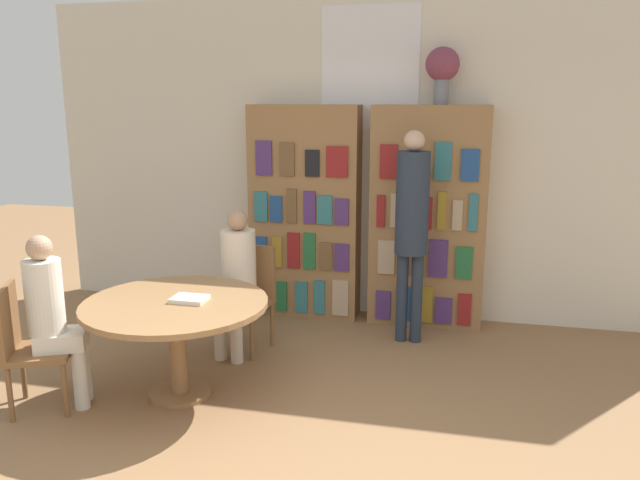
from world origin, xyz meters
TOP-DOWN VIEW (x-y plane):
  - wall_back at (0.00, 3.26)m, footprint 6.40×0.07m
  - bookshelf_left at (-0.58, 3.07)m, footprint 1.04×0.34m
  - bookshelf_right at (0.58, 3.07)m, footprint 1.04×0.34m
  - flower_vase at (0.66, 3.07)m, footprint 0.30×0.30m
  - reading_table at (-1.02, 1.17)m, footprint 1.29×1.29m
  - chair_near_camera at (-1.91, 0.75)m, footprint 0.53×0.53m
  - chair_left_side at (-0.83, 2.13)m, footprint 0.47×0.47m
  - seated_reader_left at (-0.87, 1.96)m, footprint 0.34×0.40m
  - seated_reader_right at (-1.75, 0.83)m, footprint 0.39×0.36m
  - librarian_standing at (0.48, 2.57)m, footprint 0.28×0.55m
  - open_book_on_table at (-0.93, 1.19)m, footprint 0.24×0.18m

SIDE VIEW (x-z plane):
  - chair_near_camera at x=-1.91m, z-range 0.05..0.92m
  - chair_left_side at x=-0.83m, z-range 0.05..0.92m
  - reading_table at x=-1.02m, z-range 0.25..0.95m
  - seated_reader_right at x=-1.75m, z-range 0.07..1.28m
  - seated_reader_left at x=-0.87m, z-range 0.08..1.29m
  - open_book_on_table at x=-0.93m, z-range 0.70..0.73m
  - bookshelf_right at x=0.58m, z-range 0.00..2.02m
  - bookshelf_left at x=-0.58m, z-range 0.00..2.02m
  - librarian_standing at x=0.48m, z-range 0.20..2.02m
  - wall_back at x=0.00m, z-range 0.01..3.01m
  - flower_vase at x=0.66m, z-range 2.09..2.58m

